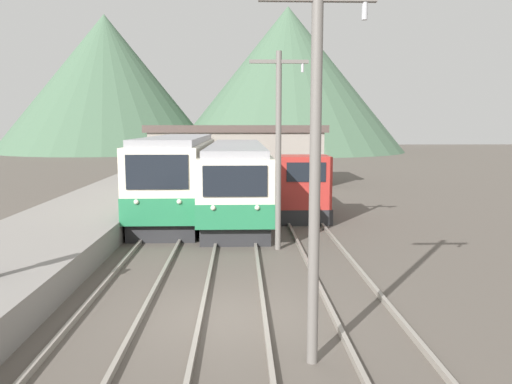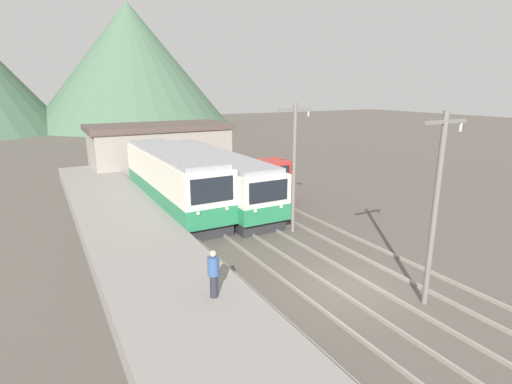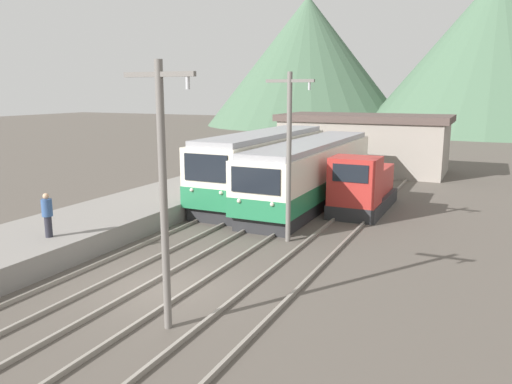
{
  "view_description": "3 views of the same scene",
  "coord_description": "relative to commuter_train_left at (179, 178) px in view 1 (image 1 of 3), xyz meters",
  "views": [
    {
      "loc": [
        0.39,
        -10.92,
        4.36
      ],
      "look_at": [
        1.0,
        8.6,
        1.72
      ],
      "focal_mm": 35.0,
      "sensor_mm": 36.0,
      "label": 1
    },
    {
      "loc": [
        -9.83,
        -10.61,
        7.51
      ],
      "look_at": [
        0.46,
        8.09,
        1.94
      ],
      "focal_mm": 28.0,
      "sensor_mm": 36.0,
      "label": 2
    },
    {
      "loc": [
        8.93,
        -12.19,
        6.08
      ],
      "look_at": [
        -0.64,
        8.14,
        1.52
      ],
      "focal_mm": 35.0,
      "sensor_mm": 36.0,
      "label": 3
    }
  ],
  "objects": [
    {
      "name": "catenary_mast_mid",
      "position": [
        4.31,
        -7.17,
        1.96
      ],
      "size": [
        2.0,
        0.2,
        6.82
      ],
      "color": "slate",
      "rests_on": "ground"
    },
    {
      "name": "commuter_train_left",
      "position": [
        0.0,
        0.0,
        0.0
      ],
      "size": [
        2.84,
        13.0,
        3.81
      ],
      "color": "#28282B",
      "rests_on": "ground"
    },
    {
      "name": "catenary_mast_near",
      "position": [
        4.31,
        -15.65,
        1.96
      ],
      "size": [
        2.0,
        0.2,
        6.82
      ],
      "color": "slate",
      "rests_on": "ground"
    },
    {
      "name": "shunting_locomotive",
      "position": [
        5.8,
        -0.54,
        -0.56
      ],
      "size": [
        2.4,
        6.04,
        3.0
      ],
      "color": "#28282B",
      "rests_on": "ground"
    },
    {
      "name": "ground_plane",
      "position": [
        2.6,
        -13.42,
        -1.76
      ],
      "size": [
        200.0,
        200.0,
        0.0
      ],
      "primitive_type": "plane",
      "color": "#564F47"
    },
    {
      "name": "commuter_train_center",
      "position": [
        2.8,
        0.13,
        -0.16
      ],
      "size": [
        2.84,
        14.63,
        3.44
      ],
      "color": "#28282B",
      "rests_on": "ground"
    },
    {
      "name": "track_center",
      "position": [
        2.8,
        -13.42,
        -1.69
      ],
      "size": [
        1.54,
        60.0,
        0.14
      ],
      "color": "gray",
      "rests_on": "ground"
    },
    {
      "name": "station_building",
      "position": [
        2.72,
        12.58,
        0.43
      ],
      "size": [
        12.6,
        6.3,
        4.34
      ],
      "color": "gray",
      "rests_on": "ground"
    },
    {
      "name": "track_left",
      "position": [
        -0.0,
        -13.42,
        -1.69
      ],
      "size": [
        1.54,
        60.0,
        0.14
      ],
      "color": "gray",
      "rests_on": "ground"
    },
    {
      "name": "mountain_backdrop",
      "position": [
        -1.16,
        61.34,
        9.2
      ],
      "size": [
        67.58,
        38.71,
        23.61
      ],
      "color": "#47664C",
      "rests_on": "ground"
    },
    {
      "name": "track_right",
      "position": [
        5.8,
        -13.42,
        -1.69
      ],
      "size": [
        1.54,
        60.0,
        0.14
      ],
      "color": "gray",
      "rests_on": "ground"
    }
  ]
}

